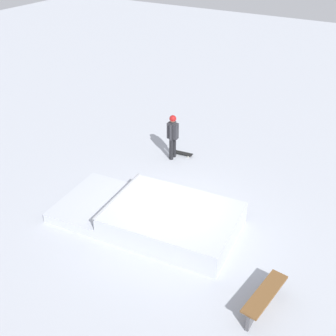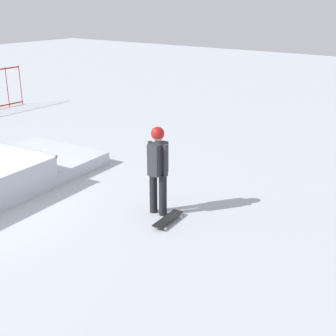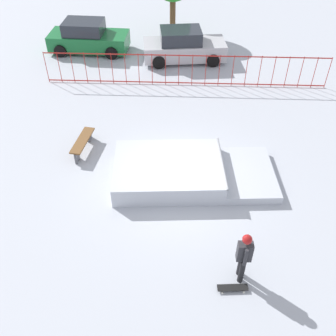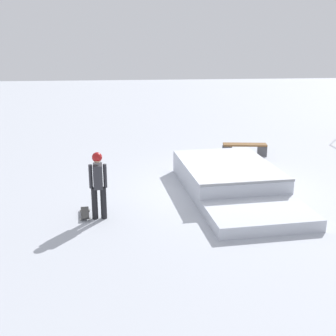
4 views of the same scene
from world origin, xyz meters
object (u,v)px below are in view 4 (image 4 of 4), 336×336
skate_ramp (232,181)px  park_bench (245,147)px  skater (98,181)px  skateboard (85,213)px

skate_ramp → park_bench: skate_ramp is taller
skater → skateboard: skater is taller
skate_ramp → skater: 4.17m
skate_ramp → skater: (1.69, -3.75, 0.69)m
skater → park_bench: bearing=134.5°
skater → skateboard: (-0.21, -0.39, -0.93)m
skate_ramp → skateboard: skate_ramp is taller
skater → skateboard: 1.03m
skateboard → park_bench: size_ratio=0.49×
skate_ramp → skater: skater is taller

